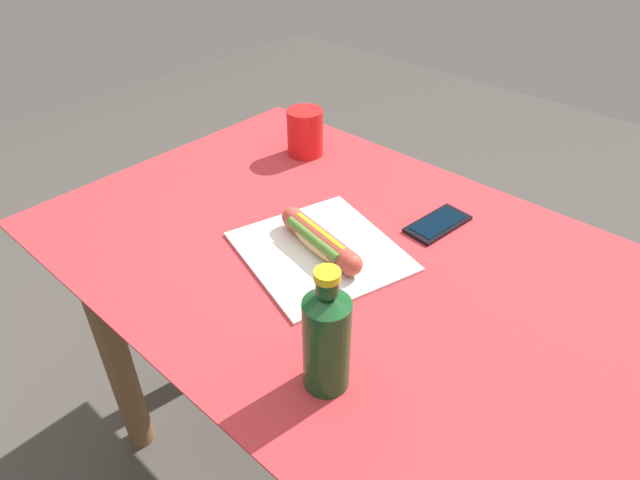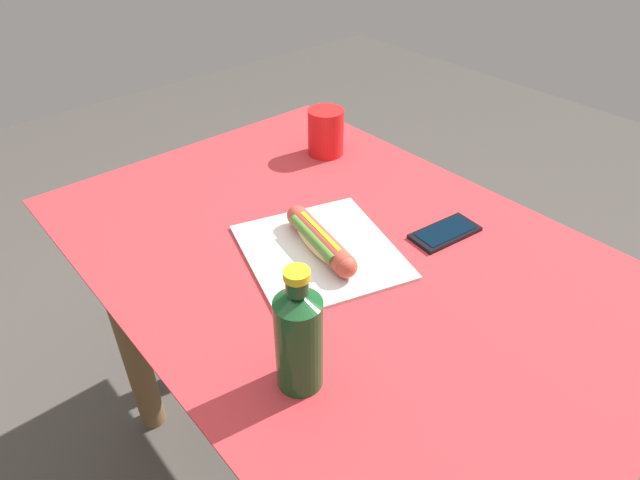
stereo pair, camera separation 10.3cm
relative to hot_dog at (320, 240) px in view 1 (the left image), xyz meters
The scene contains 7 objects.
ground_plane 0.81m from the hot_dog, 118.97° to the right, with size 6.00×6.00×0.00m, color #47423D.
dining_table 0.18m from the hot_dog, 118.97° to the right, with size 1.18×0.82×0.78m.
paper_wrapper 0.03m from the hot_dog, 101.09° to the right, with size 0.30×0.28×0.01m, color silver.
hot_dog is the anchor object (origin of this frame).
cell_phone 0.26m from the hot_dog, 117.30° to the right, with size 0.08×0.15×0.01m.
soda_bottle 0.32m from the hot_dog, 134.07° to the left, with size 0.07×0.07×0.21m.
drinking_cup 0.42m from the hot_dog, 42.76° to the right, with size 0.09×0.09×0.12m, color red.
Camera 1 is at (-0.54, 0.65, 1.42)m, focal length 30.53 mm.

